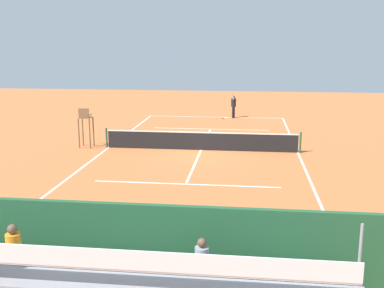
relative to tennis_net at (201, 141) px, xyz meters
The scene contains 12 objects.
ground_plane 0.50m from the tennis_net, ahead, with size 60.00×60.00×0.00m, color #C66B38.
court_line_markings 0.50m from the tennis_net, 90.00° to the right, with size 10.10×22.20×0.01m.
tennis_net is the anchor object (origin of this frame).
backdrop_wall 14.01m from the tennis_net, 90.00° to the left, with size 18.00×0.16×2.00m, color #235633.
bleacher_stand 15.35m from the tennis_net, 89.30° to the left, with size 9.06×2.40×2.48m.
umpire_chair 6.25m from the tennis_net, ahead, with size 0.67×0.67×2.14m.
courtside_bench 13.37m from the tennis_net, 97.04° to the left, with size 1.80×0.40×0.93m.
equipment_bag 13.41m from the tennis_net, 87.92° to the left, with size 0.90×0.36×0.36m, color #B22D2D.
tennis_player 10.92m from the tennis_net, 97.01° to the right, with size 0.46×0.56×1.93m.
tennis_racket 10.61m from the tennis_net, 94.22° to the right, with size 0.51×0.52×0.03m.
tennis_ball_near 8.13m from the tennis_net, 111.75° to the right, with size 0.07×0.07×0.07m, color #CCDB33.
tennis_ball_far 9.08m from the tennis_net, 93.54° to the right, with size 0.07×0.07×0.07m, color #CCDB33.
Camera 1 is at (-2.37, 23.75, 5.58)m, focal length 43.61 mm.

